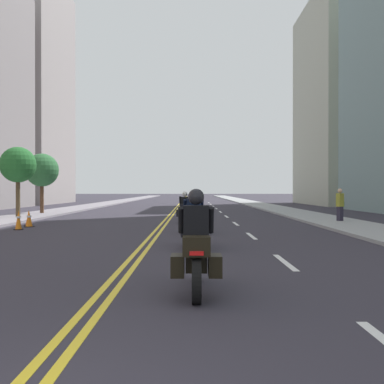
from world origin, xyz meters
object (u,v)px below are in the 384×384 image
at_px(traffic_cone_1, 30,219).
at_px(street_tree_0, 43,170).
at_px(motorcycle_2, 195,216).
at_px(pedestrian_1, 341,205).
at_px(motorcycle_0, 197,252).
at_px(traffic_cone_0, 19,220).
at_px(motorcycle_1, 195,224).
at_px(street_tree_1, 19,165).
at_px(motorcycle_3, 186,210).
at_px(traffic_cone_2, 29,218).

bearing_deg(traffic_cone_1, street_tree_0, 104.72).
xyz_separation_m(motorcycle_2, pedestrian_1, (7.15, 5.08, 0.22)).
height_order(traffic_cone_1, pedestrian_1, pedestrian_1).
xyz_separation_m(motorcycle_0, motorcycle_2, (0.00, 10.39, -0.00)).
bearing_deg(street_tree_0, motorcycle_0, -66.99).
bearing_deg(traffic_cone_1, traffic_cone_0, -87.24).
xyz_separation_m(motorcycle_0, pedestrian_1, (7.15, 15.46, 0.22)).
height_order(motorcycle_2, traffic_cone_0, motorcycle_2).
relative_size(motorcycle_0, traffic_cone_1, 3.15).
height_order(motorcycle_1, street_tree_1, street_tree_1).
relative_size(motorcycle_3, street_tree_1, 0.54).
bearing_deg(pedestrian_1, street_tree_0, 117.32).
bearing_deg(motorcycle_0, motorcycle_3, 91.62).
distance_m(traffic_cone_0, pedestrian_1, 14.79).
bearing_deg(traffic_cone_2, motorcycle_0, -61.87).
distance_m(motorcycle_3, street_tree_1, 10.24).
bearing_deg(motorcycle_1, street_tree_1, 123.70).
bearing_deg(motorcycle_2, pedestrian_1, 32.27).
distance_m(motorcycle_0, traffic_cone_0, 13.79).
xyz_separation_m(motorcycle_2, street_tree_1, (-9.88, 8.66, 2.36)).
relative_size(motorcycle_2, traffic_cone_1, 3.12).
bearing_deg(pedestrian_1, motorcycle_2, 177.14).
distance_m(motorcycle_3, pedestrian_1, 7.59).
height_order(motorcycle_0, motorcycle_2, motorcycle_0).
relative_size(motorcycle_2, street_tree_0, 0.56).
relative_size(motorcycle_0, traffic_cone_2, 3.34).
bearing_deg(traffic_cone_2, street_tree_1, 115.22).
xyz_separation_m(traffic_cone_1, traffic_cone_2, (-0.36, 0.97, -0.02)).
relative_size(motorcycle_1, traffic_cone_2, 3.31).
bearing_deg(traffic_cone_1, motorcycle_1, -45.88).
bearing_deg(street_tree_0, motorcycle_1, -60.53).
relative_size(street_tree_0, street_tree_1, 0.99).
xyz_separation_m(traffic_cone_1, pedestrian_1, (14.38, 2.24, 0.52)).
height_order(motorcycle_3, street_tree_1, street_tree_1).
bearing_deg(traffic_cone_0, motorcycle_1, -40.01).
distance_m(traffic_cone_1, pedestrian_1, 14.56).
distance_m(motorcycle_0, motorcycle_2, 10.39).
relative_size(traffic_cone_1, street_tree_0, 0.18).
bearing_deg(motorcycle_2, motorcycle_1, -93.33).
xyz_separation_m(motorcycle_1, traffic_cone_2, (-7.57, 8.41, -0.34)).
relative_size(motorcycle_3, street_tree_0, 0.55).
bearing_deg(motorcycle_3, street_tree_0, 145.07).
bearing_deg(street_tree_0, motorcycle_2, -52.42).
xyz_separation_m(street_tree_0, street_tree_1, (-0.03, -4.14, 0.12)).
bearing_deg(street_tree_1, pedestrian_1, -11.89).
bearing_deg(street_tree_1, motorcycle_1, -53.38).
height_order(motorcycle_3, traffic_cone_2, motorcycle_3).
bearing_deg(pedestrian_1, traffic_cone_0, 156.20).
bearing_deg(motorcycle_1, pedestrian_1, 50.58).
xyz_separation_m(traffic_cone_0, pedestrian_1, (14.31, 3.68, 0.47)).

